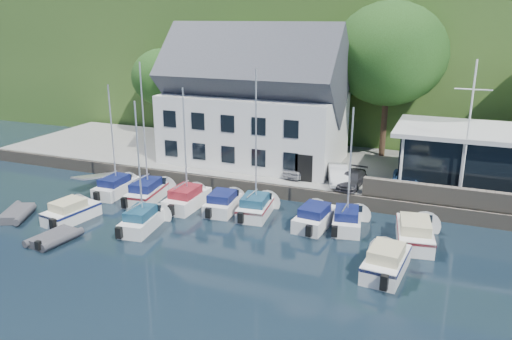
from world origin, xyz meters
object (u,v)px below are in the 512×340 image
object	(u,v)px
boat_r1_0	(112,138)
boat_r1_6	(350,164)
boat_r1_5	(315,215)
dinghy_1	(54,237)
boat_r1_3	(224,201)
car_white	(338,174)
dinghy_0	(17,212)
boat_r2_4	(386,259)
boat_r1_2	(185,143)
boat_r2_0	(71,210)
harbor_building	(254,108)
car_dgrey	(352,179)
car_silver	(299,167)
boat_r1_4	(256,152)
club_pavilion	(493,160)
boat_r1_1	(145,137)
boat_r2_1	(139,162)
boat_r1_7	(415,230)
car_blue	(406,180)
flagpole	(468,133)

from	to	relation	value
boat_r1_0	boat_r1_6	bearing A→B (deg)	-1.55
boat_r1_5	dinghy_1	size ratio (longest dim) A/B	1.81
boat_r1_3	car_white	bearing A→B (deg)	36.42
boat_r1_5	dinghy_1	distance (m)	15.52
boat_r1_3	dinghy_0	bearing A→B (deg)	-158.24
boat_r1_6	boat_r2_4	bearing A→B (deg)	-67.90
dinghy_0	dinghy_1	size ratio (longest dim) A/B	1.03
boat_r1_2	boat_r1_3	distance (m)	4.64
car_white	boat_r2_0	size ratio (longest dim) A/B	0.77
boat_r1_5	boat_r1_6	distance (m)	3.93
harbor_building	dinghy_1	distance (m)	18.69
car_dgrey	boat_r1_3	distance (m)	9.20
boat_r1_0	boat_r1_3	bearing A→B (deg)	-2.50
car_silver	boat_r1_4	xyz separation A→B (m)	(-0.98, -6.33, 2.65)
boat_r1_0	boat_r2_0	size ratio (longest dim) A/B	1.66
car_silver	car_white	size ratio (longest dim) A/B	0.92
club_pavilion	boat_r1_1	size ratio (longest dim) A/B	1.43
boat_r1_6	boat_r2_1	xyz separation A→B (m)	(-11.59, -4.69, 0.12)
boat_r1_1	boat_r1_7	xyz separation A→B (m)	(18.14, -0.26, -3.85)
car_blue	dinghy_1	xyz separation A→B (m)	(-18.08, -14.16, -1.30)
car_blue	dinghy_0	xyz separation A→B (m)	(-23.02, -12.14, -1.28)
harbor_building	boat_r1_5	xyz separation A→B (m)	(7.85, -9.24, -4.65)
boat_r1_0	boat_r2_1	distance (m)	7.10
harbor_building	boat_r1_2	xyz separation A→B (m)	(-1.10, -9.38, -0.83)
boat_r1_2	boat_r1_4	xyz separation A→B (m)	(4.88, 0.42, -0.26)
flagpole	boat_r1_2	bearing A→B (deg)	-162.62
boat_r1_6	boat_r1_5	bearing A→B (deg)	-179.67
boat_r2_1	dinghy_1	xyz separation A→B (m)	(-3.67, -3.56, -3.89)
boat_r1_4	boat_r2_1	world-z (taller)	boat_r1_4
boat_r1_0	boat_r2_1	world-z (taller)	boat_r2_1
harbor_building	boat_r1_6	distance (m)	13.26
boat_r1_3	dinghy_1	size ratio (longest dim) A/B	1.67
boat_r1_1	boat_r2_4	size ratio (longest dim) A/B	1.70
club_pavilion	boat_r2_1	bearing A→B (deg)	-146.59
car_blue	boat_r2_4	xyz separation A→B (m)	(0.21, -10.72, -0.87)
flagpole	boat_r1_6	xyz separation A→B (m)	(-6.31, -4.89, -1.40)
harbor_building	car_blue	world-z (taller)	harbor_building
harbor_building	boat_r1_2	size ratio (longest dim) A/B	1.59
club_pavilion	boat_r2_4	distance (m)	14.38
boat_r1_5	boat_r1_6	world-z (taller)	boat_r1_6
boat_r1_1	boat_r1_2	xyz separation A→B (m)	(3.25, -0.17, -0.08)
car_silver	car_blue	size ratio (longest dim) A/B	0.96
boat_r2_1	car_silver	bearing A→B (deg)	51.67
boat_r1_7	car_dgrey	bearing A→B (deg)	121.90
boat_r1_5	car_dgrey	bearing A→B (deg)	83.78
boat_r1_4	boat_r1_1	bearing A→B (deg)	175.43
boat_r2_1	boat_r2_4	distance (m)	15.01
car_dgrey	boat_r1_3	world-z (taller)	car_dgrey
harbor_building	boat_r2_4	distance (m)	19.29
boat_r1_2	boat_r1_4	bearing A→B (deg)	5.40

